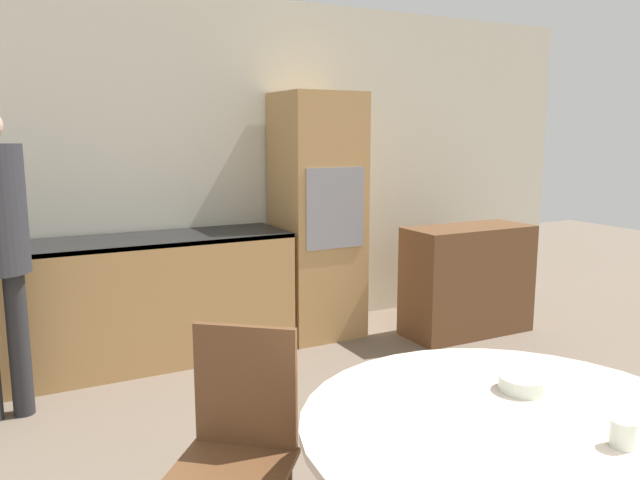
# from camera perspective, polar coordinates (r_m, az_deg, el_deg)

# --- Properties ---
(wall_back) EXTENTS (7.13, 0.05, 2.60)m
(wall_back) POSITION_cam_1_polar(r_m,az_deg,el_deg) (4.83, -10.82, 6.18)
(wall_back) COLOR beige
(wall_back) RESTS_ON ground_plane
(kitchen_counter) EXTENTS (3.19, 0.60, 0.88)m
(kitchen_counter) POSITION_cam_1_polar(r_m,az_deg,el_deg) (4.43, -23.18, -5.86)
(kitchen_counter) COLOR tan
(kitchen_counter) RESTS_ON ground_plane
(oven_unit) EXTENTS (0.60, 0.59, 1.89)m
(oven_unit) POSITION_cam_1_polar(r_m,az_deg,el_deg) (4.86, -0.26, 2.18)
(oven_unit) COLOR tan
(oven_unit) RESTS_ON ground_plane
(sideboard) EXTENTS (1.03, 0.45, 0.86)m
(sideboard) POSITION_cam_1_polar(r_m,az_deg,el_deg) (5.11, 13.32, -3.58)
(sideboard) COLOR brown
(sideboard) RESTS_ON ground_plane
(chair_far_left) EXTENTS (0.56, 0.56, 0.91)m
(chair_far_left) POSITION_cam_1_polar(r_m,az_deg,el_deg) (2.31, -7.52, -17.90)
(chair_far_left) COLOR brown
(chair_far_left) RESTS_ON ground_plane
(cup) EXTENTS (0.07, 0.07, 0.08)m
(cup) POSITION_cam_1_polar(r_m,az_deg,el_deg) (2.00, 26.00, -15.62)
(cup) COLOR silver
(cup) RESTS_ON dining_table
(bowl_near) EXTENTS (0.16, 0.16, 0.05)m
(bowl_near) POSITION_cam_1_polar(r_m,az_deg,el_deg) (2.27, 18.08, -12.36)
(bowl_near) COLOR silver
(bowl_near) RESTS_ON dining_table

